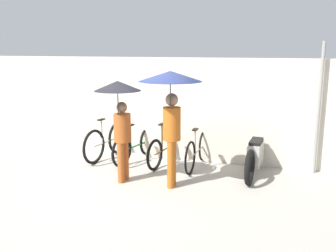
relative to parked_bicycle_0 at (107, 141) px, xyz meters
The scene contains 10 objects.
ground_plane 2.15m from the parked_bicycle_0, 59.43° to the right, with size 30.00×30.00×0.00m, color #9E998E.
back_wall 1.38m from the parked_bicycle_0, 21.40° to the left, with size 11.36×0.12×2.30m.
parked_bicycle_0 is the anchor object (origin of this frame).
parked_bicycle_1 0.72m from the parked_bicycle_0, ahead, with size 0.56×1.71×0.99m.
parked_bicycle_2 1.43m from the parked_bicycle_0, ahead, with size 0.47×1.68×1.10m.
parked_bicycle_3 2.15m from the parked_bicycle_0, ahead, with size 0.44×1.73×1.01m.
pedestrian_leading 1.99m from the parked_bicycle_0, 55.18° to the right, with size 0.86×0.86×1.94m.
pedestrian_center 2.73m from the parked_bicycle_0, 35.83° to the right, with size 1.10×1.10×2.13m.
motorcycle 3.37m from the parked_bicycle_0, ahead, with size 0.58×2.12×0.90m.
awning_pole 4.62m from the parked_bicycle_0, ahead, with size 0.07×0.07×2.64m.
Camera 1 is at (2.64, -5.80, 2.53)m, focal length 40.00 mm.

